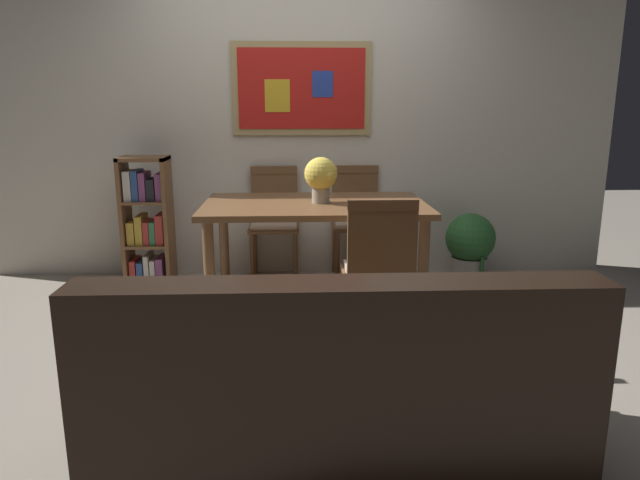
{
  "coord_description": "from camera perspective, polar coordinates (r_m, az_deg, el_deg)",
  "views": [
    {
      "loc": [
        -0.05,
        -3.32,
        1.41
      ],
      "look_at": [
        0.09,
        -0.12,
        0.65
      ],
      "focal_mm": 32.39,
      "sensor_mm": 36.0,
      "label": 1
    }
  ],
  "objects": [
    {
      "name": "potted_ivy",
      "position": [
        4.8,
        14.6,
        -0.48
      ],
      "size": [
        0.4,
        0.4,
        0.62
      ],
      "color": "#B2ADA3",
      "rests_on": "ground_plane"
    },
    {
      "name": "dining_table",
      "position": [
        3.96,
        -0.51,
        2.37
      ],
      "size": [
        1.51,
        0.94,
        0.75
      ],
      "color": "brown",
      "rests_on": "ground_plane"
    },
    {
      "name": "dining_chair_near_right",
      "position": [
        3.29,
        5.85,
        -2.13
      ],
      "size": [
        0.4,
        0.41,
        0.91
      ],
      "color": "brown",
      "rests_on": "ground_plane"
    },
    {
      "name": "wall_back_with_painting",
      "position": [
        4.83,
        -1.96,
        12.08
      ],
      "size": [
        5.2,
        0.14,
        2.6
      ],
      "color": "silver",
      "rests_on": "ground_plane"
    },
    {
      "name": "dining_chair_far_left",
      "position": [
        4.72,
        -4.54,
        2.64
      ],
      "size": [
        0.4,
        0.41,
        0.91
      ],
      "color": "brown",
      "rests_on": "ground_plane"
    },
    {
      "name": "dining_chair_far_right",
      "position": [
        4.77,
        3.56,
        2.78
      ],
      "size": [
        0.4,
        0.41,
        0.91
      ],
      "color": "brown",
      "rests_on": "ground_plane"
    },
    {
      "name": "tv_remote",
      "position": [
        3.77,
        5.13,
        3.38
      ],
      "size": [
        0.04,
        0.16,
        0.02
      ],
      "color": "black",
      "rests_on": "dining_table"
    },
    {
      "name": "ground_plane",
      "position": [
        3.61,
        -1.54,
        -9.68
      ],
      "size": [
        12.0,
        12.0,
        0.0
      ],
      "primitive_type": "plane",
      "color": "gray"
    },
    {
      "name": "leather_couch",
      "position": [
        2.34,
        1.33,
        -14.76
      ],
      "size": [
        1.8,
        0.84,
        0.84
      ],
      "color": "black",
      "rests_on": "ground_plane"
    },
    {
      "name": "flower_vase",
      "position": [
        3.92,
        0.1,
        6.32
      ],
      "size": [
        0.23,
        0.22,
        0.31
      ],
      "color": "tan",
      "rests_on": "dining_table"
    },
    {
      "name": "bookshelf",
      "position": [
        4.67,
        -16.67,
        1.44
      ],
      "size": [
        0.36,
        0.28,
        1.02
      ],
      "color": "brown",
      "rests_on": "ground_plane"
    }
  ]
}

